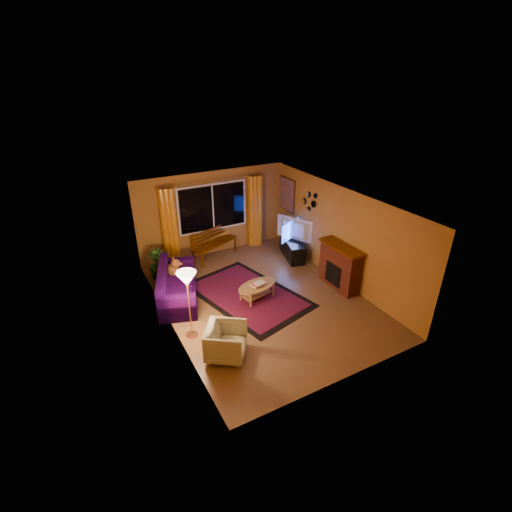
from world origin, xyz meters
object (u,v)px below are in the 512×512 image
floor_lamp (189,305)px  tv_console (292,248)px  sofa (178,284)px  armchair (226,340)px  coffee_table (257,292)px  bench (215,251)px

floor_lamp → tv_console: floor_lamp is taller
sofa → armchair: size_ratio=2.63×
armchair → floor_lamp: bearing=58.2°
armchair → coffee_table: (1.50, 1.50, -0.19)m
floor_lamp → tv_console: bearing=28.3°
bench → coffee_table: 2.53m
sofa → coffee_table: 1.93m
sofa → armchair: 2.42m
tv_console → bench: bearing=170.2°
bench → armchair: 4.29m
sofa → tv_console: bearing=27.7°
bench → floor_lamp: floor_lamp is taller
armchair → tv_console: 4.62m
armchair → coffee_table: size_ratio=0.71×
coffee_table → bench: bearing=91.1°
armchair → floor_lamp: size_ratio=0.49×
floor_lamp → tv_console: size_ratio=1.19×
bench → armchair: size_ratio=2.03×
armchair → tv_console: size_ratio=0.59×
armchair → tv_console: (3.50, 3.01, -0.11)m
bench → sofa: (-1.65, -1.62, 0.17)m
coffee_table → tv_console: tv_console is taller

